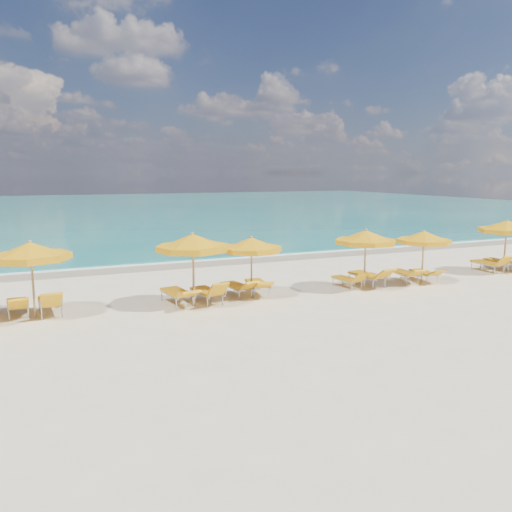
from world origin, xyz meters
name	(u,v)px	position (x,y,z in m)	size (l,w,h in m)	color
ground_plane	(272,296)	(0.00, 0.00, 0.00)	(120.00, 120.00, 0.00)	beige
ocean	(109,208)	(0.00, 48.00, 0.00)	(120.00, 80.00, 0.30)	#147468
wet_sand_band	(209,262)	(0.00, 7.40, 0.00)	(120.00, 2.60, 0.01)	tan
foam_line	(205,259)	(0.00, 8.20, 0.00)	(120.00, 1.20, 0.03)	white
whitecap_near	(70,243)	(-6.00, 17.00, 0.00)	(14.00, 0.36, 0.05)	white
whitecap_far	(240,224)	(8.00, 24.00, 0.00)	(18.00, 0.30, 0.05)	white
umbrella_2	(31,252)	(-7.75, 0.30, 2.01)	(2.49, 2.49, 2.36)	tan
umbrella_3	(193,243)	(-2.95, -0.23, 2.08)	(2.60, 2.60, 2.44)	tan
umbrella_4	(251,245)	(-0.78, 0.05, 1.86)	(2.54, 2.54, 2.18)	tan
umbrella_5	(366,238)	(3.58, -0.46, 1.96)	(2.87, 2.87, 2.29)	tan
umbrella_6	(424,238)	(6.30, -0.47, 1.82)	(2.47, 2.47, 2.14)	tan
umbrella_7	(507,227)	(11.14, -0.12, 2.00)	(2.57, 2.57, 2.35)	tan
lounger_2_left	(18,308)	(-8.24, 0.76, 0.22)	(0.72, 1.79, 0.78)	#A5A8AD
lounger_2_right	(50,306)	(-7.32, 0.55, 0.24)	(0.74, 1.89, 0.91)	#A5A8AD
lounger_3_left	(178,298)	(-3.41, 0.11, 0.24)	(0.94, 2.10, 0.73)	#A5A8AD
lounger_3_right	(207,296)	(-2.43, -0.05, 0.23)	(0.89, 1.89, 0.90)	#A5A8AD
lounger_4_left	(237,290)	(-1.17, 0.46, 0.21)	(0.92, 1.86, 0.74)	#A5A8AD
lounger_4_right	(258,288)	(-0.39, 0.44, 0.22)	(0.87, 1.97, 0.70)	#A5A8AD
lounger_5_left	(348,283)	(3.15, 0.00, 0.20)	(0.75, 1.63, 0.76)	#A5A8AD
lounger_5_right	(368,279)	(4.08, 0.01, 0.25)	(0.91, 2.09, 0.88)	#A5A8AD
lounger_6_left	(404,276)	(5.84, 0.01, 0.22)	(0.75, 1.86, 0.71)	#A5A8AD
lounger_6_right	(424,276)	(6.72, -0.13, 0.20)	(0.68, 1.73, 0.63)	#A5A8AD
lounger_7_left	(488,267)	(10.63, 0.23, 0.23)	(0.67, 1.83, 0.90)	#A5A8AD
lounger_7_right	(501,264)	(11.66, 0.47, 0.22)	(0.79, 1.93, 0.68)	#A5A8AD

